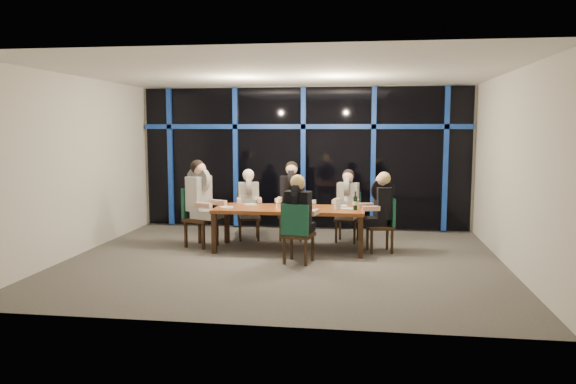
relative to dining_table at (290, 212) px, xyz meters
name	(u,v)px	position (x,y,z in m)	size (l,w,h in m)	color
room	(283,135)	(0.00, -0.80, 1.34)	(7.04, 7.00, 3.02)	#5A5650
window_wall	(304,156)	(0.01, 2.13, 0.87)	(6.86, 0.43, 2.94)	black
dining_table	(290,212)	(0.00, 0.00, 0.00)	(2.60, 1.00, 0.75)	brown
chair_far_left	(249,212)	(-0.92, 0.88, -0.17)	(0.52, 0.52, 0.92)	black
chair_far_mid	(292,209)	(-0.10, 1.02, -0.11)	(0.50, 0.50, 1.02)	black
chair_far_right	(348,214)	(0.99, 0.94, -0.16)	(0.49, 0.49, 0.93)	black
chair_end_left	(197,213)	(-1.70, 0.10, -0.09)	(0.64, 0.64, 1.07)	black
chair_end_right	(385,222)	(1.64, 0.09, -0.15)	(0.52, 0.52, 0.95)	black
chair_near_mid	(297,230)	(0.25, -0.98, -0.14)	(0.53, 0.53, 0.96)	black
diner_far_left	(249,194)	(-0.90, 0.81, 0.20)	(0.53, 0.62, 0.90)	black
diner_far_mid	(291,189)	(-0.09, 0.93, 0.29)	(0.52, 0.65, 1.00)	black
diner_far_right	(348,195)	(0.98, 0.86, 0.21)	(0.50, 0.61, 0.91)	black
diner_end_left	(201,191)	(-1.62, 0.07, 0.34)	(0.73, 0.66, 1.04)	black
diner_end_right	(380,200)	(1.56, 0.07, 0.22)	(0.63, 0.52, 0.92)	black
diner_near_mid	(299,206)	(0.27, -0.90, 0.24)	(0.53, 0.64, 0.94)	black
plate_far_left	(250,204)	(-0.76, 0.26, 0.08)	(0.24, 0.24, 0.01)	white
plate_far_mid	(289,204)	(-0.07, 0.37, 0.08)	(0.24, 0.24, 0.01)	white
plate_far_right	(341,206)	(0.89, 0.30, 0.08)	(0.24, 0.24, 0.01)	white
plate_end_left	(226,207)	(-1.10, -0.14, 0.08)	(0.24, 0.24, 0.01)	white
plate_end_right	(348,209)	(1.01, -0.04, 0.08)	(0.24, 0.24, 0.01)	white
plate_near_mid	(309,211)	(0.38, -0.35, 0.08)	(0.24, 0.24, 0.01)	white
wine_bottle	(355,203)	(1.14, -0.10, 0.19)	(0.07, 0.07, 0.32)	black
water_pitcher	(337,204)	(0.83, -0.12, 0.16)	(0.12, 0.10, 0.19)	silver
tea_light	(285,209)	(-0.05, -0.22, 0.08)	(0.05, 0.05, 0.03)	#F69D49
wine_glass_a	(277,201)	(-0.23, -0.03, 0.19)	(0.06, 0.06, 0.17)	silver
wine_glass_b	(292,199)	(0.03, 0.12, 0.21)	(0.07, 0.07, 0.19)	silver
wine_glass_c	(314,202)	(0.44, -0.13, 0.19)	(0.06, 0.06, 0.16)	silver
wine_glass_d	(255,199)	(-0.65, 0.16, 0.20)	(0.07, 0.07, 0.18)	silver
wine_glass_e	(346,200)	(0.98, 0.15, 0.21)	(0.07, 0.07, 0.19)	silver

